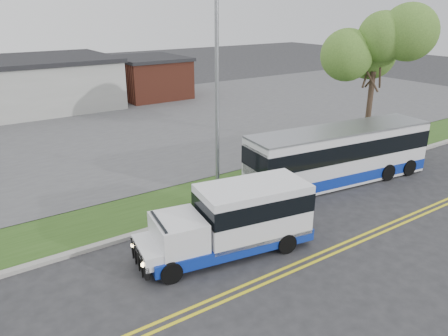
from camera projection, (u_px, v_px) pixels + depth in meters
ground at (194, 234)px, 17.18m from camera, size 140.00×140.00×0.00m
lane_line_north at (254, 281)px, 14.20m from camera, size 70.00×0.12×0.01m
lane_line_south at (260, 286)px, 13.97m from camera, size 70.00×0.12×0.01m
curb at (180, 221)px, 18.01m from camera, size 80.00×0.30×0.15m
verge at (160, 206)px, 19.41m from camera, size 80.00×3.30×0.10m
parking_lot at (69, 134)px, 30.30m from camera, size 80.00×25.00×0.10m
brick_wing at (149, 77)px, 42.16m from camera, size 6.30×7.30×3.90m
tree_east at (376, 47)px, 24.76m from camera, size 5.20×5.20×8.33m
streetlight_near at (218, 84)px, 19.05m from camera, size 0.35×1.53×9.50m
shuttle_bus at (237, 217)px, 15.63m from camera, size 6.62×3.06×2.45m
transit_bus at (339, 155)px, 21.85m from camera, size 10.24×3.51×2.78m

